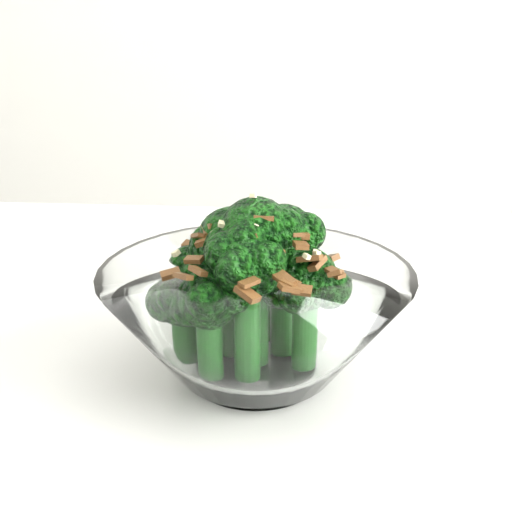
# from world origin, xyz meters

# --- Properties ---
(broccoli_dish) EXTENTS (0.19, 0.19, 0.12)m
(broccoli_dish) POSITION_xyz_m (0.21, 0.17, 0.80)
(broccoli_dish) COLOR white
(broccoli_dish) RESTS_ON table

